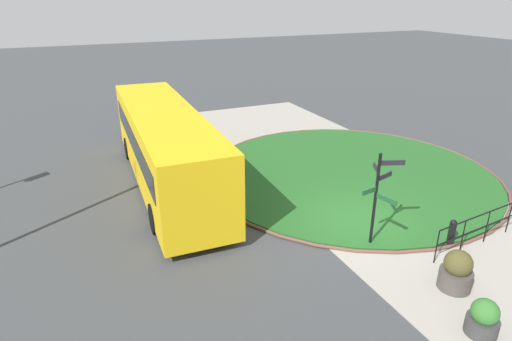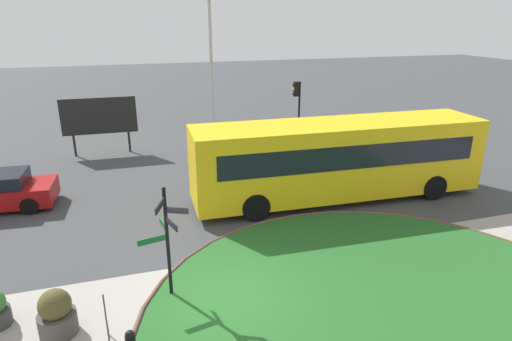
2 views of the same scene
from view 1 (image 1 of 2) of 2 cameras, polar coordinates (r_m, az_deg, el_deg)
The scene contains 10 objects.
ground at distance 14.94m, azimuth 13.36°, elevation -6.76°, with size 120.00×120.00×0.00m, color #3D3F42.
sidewalk_paving at distance 16.21m, azimuth 19.36°, elevation -5.00°, with size 32.00×7.78×0.02m, color #9E998E.
grass_island at distance 18.73m, azimuth 12.28°, elevation -0.27°, with size 12.01×12.01×0.10m, color #235B23.
grass_kerb_ring at distance 18.73m, azimuth 12.28°, elevation -0.26°, with size 12.32×12.32×0.11m, color brown.
signpost_directional at distance 12.99m, azimuth 15.98°, elevation -2.79°, with size 1.25×1.28×3.02m.
bollard_foreground at distance 14.36m, azimuth 24.64°, elevation -7.54°, with size 0.21×0.21×0.90m.
railing_grass_edge at distance 14.92m, azimuth 28.52°, elevation -6.10°, with size 0.47×4.57×1.09m.
bus_yellow at distance 17.10m, azimuth -11.98°, elevation 3.25°, with size 11.34×2.88×3.04m.
planter_near_signpost at distance 11.35m, azimuth 28.05°, elevation -17.07°, with size 0.72×0.72×0.92m.
planter_kerbside at distance 12.47m, azimuth 25.17°, elevation -12.12°, with size 0.84×0.84×1.13m.
Camera 1 is at (-10.11, 8.33, 7.19)m, focal length 29.99 mm.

